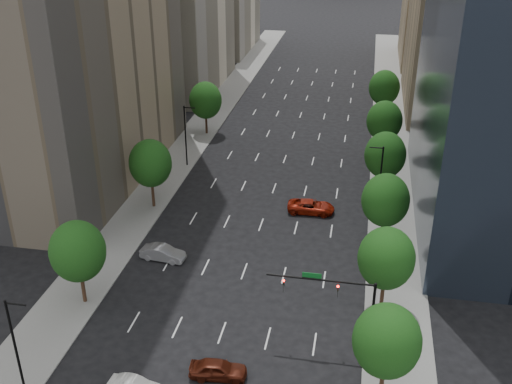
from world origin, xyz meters
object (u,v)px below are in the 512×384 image
Objects in this scene: traffic_signal at (344,299)px; car_red_far at (311,207)px; car_maroon at (218,369)px; car_silver at (163,253)px.

traffic_signal is 1.59× the size of car_red_far.
car_maroon is 0.82× the size of car_red_far.
car_red_far is (14.50, 13.54, -0.00)m from car_silver.
car_maroon is at bearing 170.07° from car_red_far.
car_silver reaches higher than car_maroon.
car_maroon is (-9.53, -5.41, -4.37)m from traffic_signal.
traffic_signal is at bearing -112.48° from car_silver.
car_maroon is at bearing -141.99° from car_silver.
traffic_signal reaches higher than car_maroon.
car_silver is at bearing 151.48° from traffic_signal.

